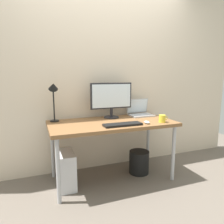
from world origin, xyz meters
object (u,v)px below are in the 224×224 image
at_px(laptop, 140,111).
at_px(mouse, 147,122).
at_px(desk, 112,127).
at_px(desk_lamp, 54,93).
at_px(computer_tower, 66,170).
at_px(keyboard, 123,125).
at_px(monitor, 111,98).
at_px(coffee_mug, 162,119).
at_px(wastebasket, 139,162).

height_order(laptop, mouse, laptop).
height_order(desk, desk_lamp, desk_lamp).
bearing_deg(computer_tower, keyboard, -19.61).
height_order(monitor, computer_tower, monitor).
xyz_separation_m(desk, laptop, (0.51, 0.25, 0.12)).
bearing_deg(monitor, desk, -108.74).
distance_m(monitor, mouse, 0.59).
relative_size(keyboard, coffee_mug, 3.82).
xyz_separation_m(laptop, mouse, (-0.17, -0.49, -0.04)).
bearing_deg(monitor, computer_tower, -159.83).
bearing_deg(laptop, monitor, -177.85).
bearing_deg(computer_tower, desk_lamp, 108.52).
xyz_separation_m(desk, monitor, (0.08, 0.23, 0.32)).
xyz_separation_m(desk_lamp, coffee_mug, (1.20, -0.47, -0.31)).
distance_m(mouse, wastebasket, 0.65).
distance_m(monitor, keyboard, 0.52).
bearing_deg(computer_tower, monitor, 20.17).
height_order(laptop, wastebasket, laptop).
bearing_deg(laptop, desk_lamp, -179.25).
bearing_deg(mouse, desk_lamp, 154.59).
bearing_deg(mouse, monitor, 119.37).
relative_size(desk_lamp, keyboard, 1.12).
xyz_separation_m(keyboard, computer_tower, (-0.61, 0.22, -0.54)).
relative_size(desk_lamp, wastebasket, 1.64).
xyz_separation_m(desk, computer_tower, (-0.57, -0.01, -0.46)).
xyz_separation_m(desk_lamp, wastebasket, (1.04, -0.22, -0.94)).
xyz_separation_m(desk, keyboard, (0.04, -0.22, 0.07)).
bearing_deg(wastebasket, keyboard, -145.61).
relative_size(keyboard, wastebasket, 1.47).
distance_m(coffee_mug, computer_tower, 1.28).
bearing_deg(laptop, desk, -154.02).
bearing_deg(laptop, coffee_mug, -84.84).
height_order(desk_lamp, computer_tower, desk_lamp).
bearing_deg(desk, keyboard, -79.06).
bearing_deg(monitor, desk_lamp, 179.92).
relative_size(desk, computer_tower, 3.57).
height_order(monitor, keyboard, monitor).
relative_size(monitor, desk_lamp, 1.14).
height_order(monitor, coffee_mug, monitor).
bearing_deg(coffee_mug, mouse, 179.84).
distance_m(keyboard, computer_tower, 0.84).
bearing_deg(desk, wastebasket, 1.89).
height_order(desk_lamp, wastebasket, desk_lamp).
bearing_deg(keyboard, mouse, -2.77).
xyz_separation_m(mouse, computer_tower, (-0.91, 0.23, -0.54)).
bearing_deg(laptop, computer_tower, -166.74).
distance_m(mouse, computer_tower, 1.09).
bearing_deg(desk, mouse, -34.79).
xyz_separation_m(monitor, keyboard, (-0.04, -0.46, -0.25)).
bearing_deg(desk, coffee_mug, -23.40).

